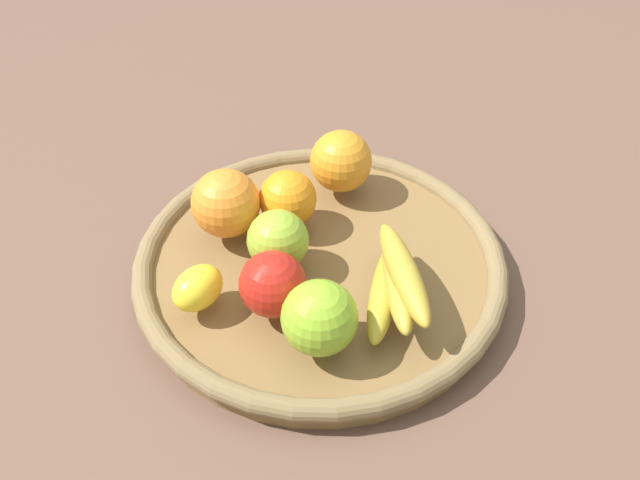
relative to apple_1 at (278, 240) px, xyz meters
name	(u,v)px	position (x,y,z in m)	size (l,w,h in m)	color
ground_plane	(320,276)	(-0.04, 0.02, -0.07)	(2.40, 2.40, 0.00)	brown
basket	(320,264)	(-0.04, 0.02, -0.05)	(0.44, 0.44, 0.04)	brown
apple_1	(278,240)	(0.00, 0.00, 0.00)	(0.07, 0.07, 0.07)	#8FB130
banana_bunch	(395,281)	(-0.04, 0.13, -0.01)	(0.15, 0.14, 0.06)	#A8962B
orange_2	(226,203)	(0.00, -0.09, 0.01)	(0.08, 0.08, 0.08)	orange
apple_2	(273,284)	(0.05, 0.04, 0.00)	(0.07, 0.07, 0.07)	red
orange_1	(341,161)	(-0.16, -0.04, 0.00)	(0.08, 0.08, 0.08)	orange
orange_0	(288,199)	(-0.06, -0.04, 0.00)	(0.07, 0.07, 0.07)	orange
lemon_0	(198,288)	(0.10, -0.02, -0.01)	(0.06, 0.05, 0.05)	yellow
apple_0	(319,318)	(0.06, 0.11, 0.00)	(0.08, 0.08, 0.08)	#86B629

